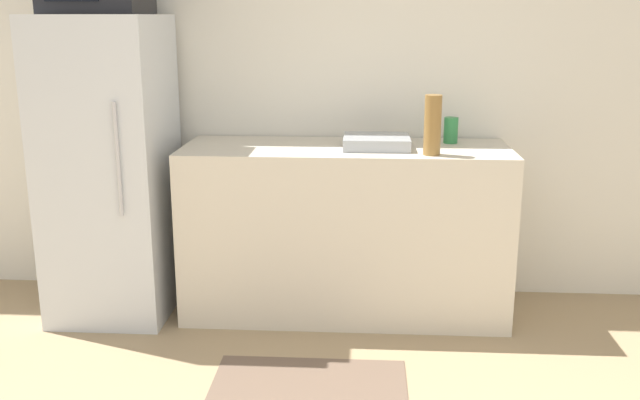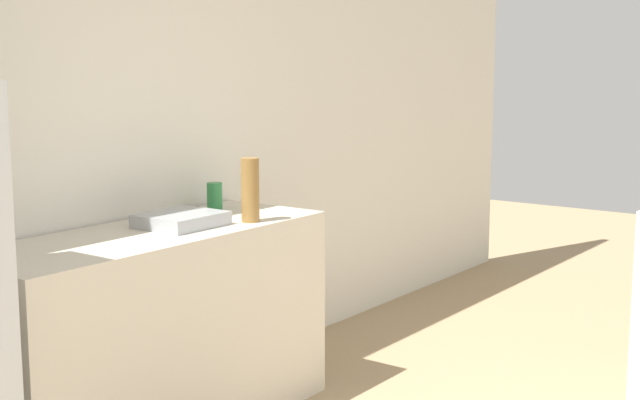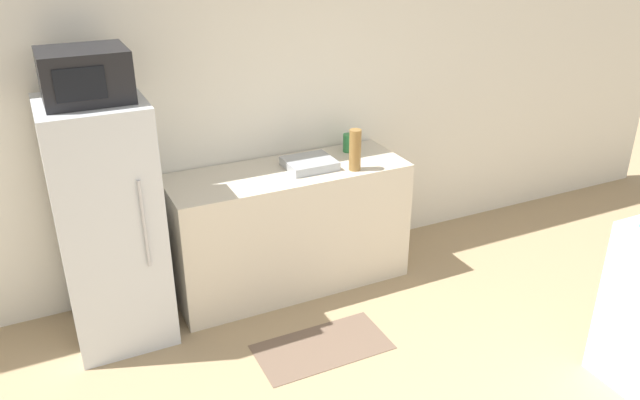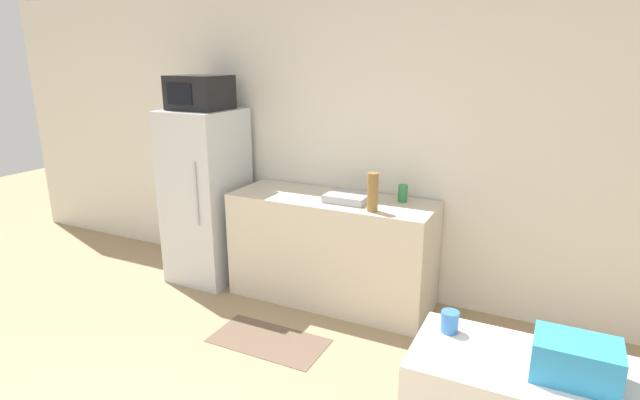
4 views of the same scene
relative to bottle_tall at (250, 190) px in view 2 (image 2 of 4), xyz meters
name	(u,v)px [view 2 (image 2 of 4)]	position (x,y,z in m)	size (l,w,h in m)	color
wall_back	(91,135)	(-0.44, 0.54, 0.25)	(8.00, 0.06, 2.60)	silver
counter	(154,333)	(-0.42, 0.20, -0.60)	(1.70, 0.61, 0.90)	beige
sink_basin	(181,220)	(-0.27, 0.17, -0.12)	(0.34, 0.30, 0.06)	#9EA3A8
bottle_tall	(250,190)	(0.00, 0.00, 0.00)	(0.08, 0.08, 0.29)	olive
bottle_short	(215,197)	(0.13, 0.34, -0.08)	(0.08, 0.08, 0.14)	#2D7F42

